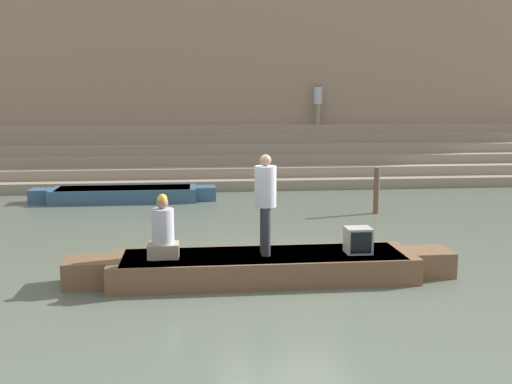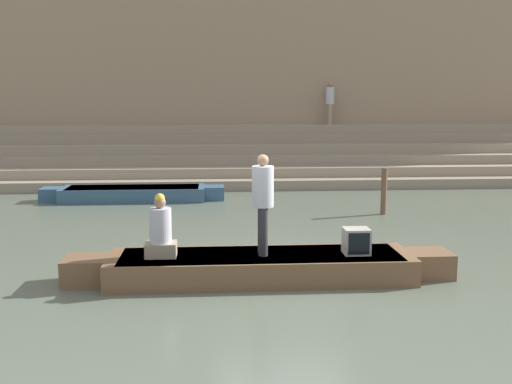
{
  "view_description": "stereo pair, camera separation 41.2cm",
  "coord_description": "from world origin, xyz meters",
  "px_view_note": "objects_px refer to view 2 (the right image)",
  "views": [
    {
      "loc": [
        -1.67,
        -10.5,
        3.13
      ],
      "look_at": [
        -0.48,
        0.66,
        1.35
      ],
      "focal_mm": 42.0,
      "sensor_mm": 36.0,
      "label": 1
    },
    {
      "loc": [
        -1.26,
        -10.54,
        3.13
      ],
      "look_at": [
        -0.48,
        0.66,
        1.35
      ],
      "focal_mm": 42.0,
      "sensor_mm": 36.0,
      "label": 2
    }
  ],
  "objects_px": {
    "moored_boat_shore": "(134,193)",
    "person_on_steps": "(330,100)",
    "rowboat_main": "(261,266)",
    "person_rowing": "(161,232)",
    "tv_set": "(356,241)",
    "person_standing": "(263,198)",
    "mooring_post": "(384,191)"
  },
  "relations": [
    {
      "from": "moored_boat_shore",
      "to": "person_on_steps",
      "type": "height_order",
      "value": "person_on_steps"
    },
    {
      "from": "rowboat_main",
      "to": "person_on_steps",
      "type": "xyz_separation_m",
      "value": [
        3.83,
        13.75,
        2.77
      ]
    },
    {
      "from": "person_rowing",
      "to": "person_on_steps",
      "type": "xyz_separation_m",
      "value": [
        5.53,
        13.77,
        2.13
      ]
    },
    {
      "from": "tv_set",
      "to": "rowboat_main",
      "type": "bearing_deg",
      "value": 178.94
    },
    {
      "from": "rowboat_main",
      "to": "moored_boat_shore",
      "type": "xyz_separation_m",
      "value": [
        -3.26,
        8.27,
        -0.02
      ]
    },
    {
      "from": "person_rowing",
      "to": "moored_boat_shore",
      "type": "relative_size",
      "value": 0.2
    },
    {
      "from": "tv_set",
      "to": "person_standing",
      "type": "bearing_deg",
      "value": 178.57
    },
    {
      "from": "moored_boat_shore",
      "to": "mooring_post",
      "type": "bearing_deg",
      "value": -26.34
    },
    {
      "from": "rowboat_main",
      "to": "moored_boat_shore",
      "type": "relative_size",
      "value": 1.21
    },
    {
      "from": "person_rowing",
      "to": "rowboat_main",
      "type": "bearing_deg",
      "value": 16.43
    },
    {
      "from": "person_rowing",
      "to": "person_on_steps",
      "type": "relative_size",
      "value": 0.65
    },
    {
      "from": "tv_set",
      "to": "mooring_post",
      "type": "distance_m",
      "value": 6.04
    },
    {
      "from": "mooring_post",
      "to": "person_on_steps",
      "type": "height_order",
      "value": "person_on_steps"
    },
    {
      "from": "person_rowing",
      "to": "person_on_steps",
      "type": "distance_m",
      "value": 14.99
    },
    {
      "from": "person_rowing",
      "to": "tv_set",
      "type": "xyz_separation_m",
      "value": [
        3.36,
        -0.06,
        -0.2
      ]
    },
    {
      "from": "person_standing",
      "to": "mooring_post",
      "type": "height_order",
      "value": "person_standing"
    },
    {
      "from": "person_standing",
      "to": "tv_set",
      "type": "distance_m",
      "value": 1.79
    },
    {
      "from": "person_rowing",
      "to": "moored_boat_shore",
      "type": "distance_m",
      "value": 8.46
    },
    {
      "from": "person_standing",
      "to": "tv_set",
      "type": "bearing_deg",
      "value": -13.35
    },
    {
      "from": "person_rowing",
      "to": "mooring_post",
      "type": "relative_size",
      "value": 0.86
    },
    {
      "from": "person_standing",
      "to": "person_on_steps",
      "type": "bearing_deg",
      "value": 64.25
    },
    {
      "from": "rowboat_main",
      "to": "person_on_steps",
      "type": "bearing_deg",
      "value": 77.53
    },
    {
      "from": "tv_set",
      "to": "mooring_post",
      "type": "bearing_deg",
      "value": 71.24
    },
    {
      "from": "rowboat_main",
      "to": "person_on_steps",
      "type": "relative_size",
      "value": 4.01
    },
    {
      "from": "person_standing",
      "to": "person_rowing",
      "type": "height_order",
      "value": "person_standing"
    },
    {
      "from": "tv_set",
      "to": "person_on_steps",
      "type": "height_order",
      "value": "person_on_steps"
    },
    {
      "from": "rowboat_main",
      "to": "moored_boat_shore",
      "type": "distance_m",
      "value": 8.89
    },
    {
      "from": "person_rowing",
      "to": "person_on_steps",
      "type": "height_order",
      "value": "person_on_steps"
    },
    {
      "from": "person_on_steps",
      "to": "tv_set",
      "type": "bearing_deg",
      "value": 124.89
    },
    {
      "from": "rowboat_main",
      "to": "person_rowing",
      "type": "xyz_separation_m",
      "value": [
        -1.7,
        -0.02,
        0.64
      ]
    },
    {
      "from": "rowboat_main",
      "to": "tv_set",
      "type": "distance_m",
      "value": 1.71
    },
    {
      "from": "person_rowing",
      "to": "mooring_post",
      "type": "distance_m",
      "value": 7.83
    }
  ]
}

